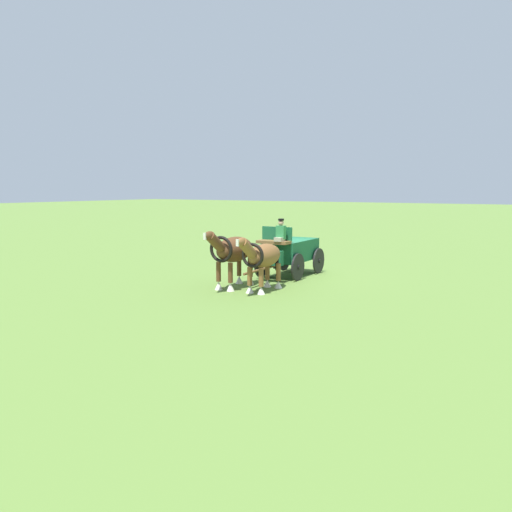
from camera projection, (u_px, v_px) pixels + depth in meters
ground_plane at (291, 275)px, 22.80m from camera, size 220.00×220.00×0.00m
show_wagon at (289, 251)px, 22.52m from camera, size 5.64×1.98×2.58m
draft_horse_near at (262, 257)px, 19.13m from camera, size 3.00×0.94×2.13m
draft_horse_off at (233, 251)px, 19.76m from camera, size 3.16×1.04×2.30m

